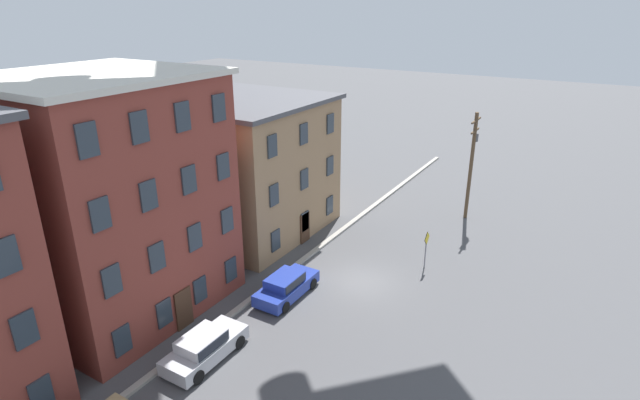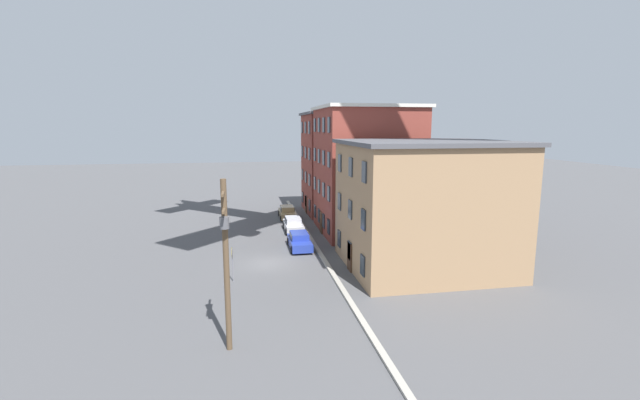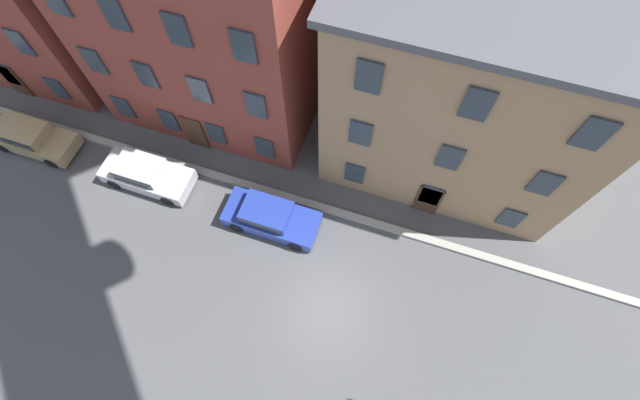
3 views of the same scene
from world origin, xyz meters
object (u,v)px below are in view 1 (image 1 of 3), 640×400
object	(u,v)px
car_blue	(286,285)
caution_sign	(426,244)
utility_pole	(472,160)
car_silver	(204,346)

from	to	relation	value
car_blue	caution_sign	distance (m)	9.45
caution_sign	utility_pole	bearing A→B (deg)	-0.05
car_silver	caution_sign	size ratio (longest dim) A/B	1.73
car_silver	car_blue	distance (m)	6.58
car_silver	car_blue	bearing A→B (deg)	-1.93
car_silver	utility_pole	distance (m)	24.60
caution_sign	utility_pole	world-z (taller)	utility_pole
car_blue	caution_sign	world-z (taller)	caution_sign
car_silver	utility_pole	size ratio (longest dim) A/B	0.52
caution_sign	utility_pole	distance (m)	10.00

